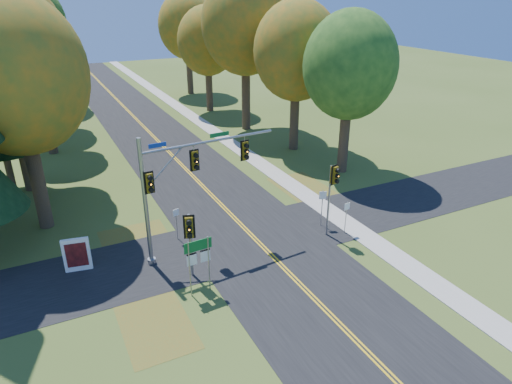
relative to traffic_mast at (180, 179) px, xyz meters
name	(u,v)px	position (x,y,z in m)	size (l,w,h in m)	color
ground	(269,253)	(4.34, -2.10, -4.67)	(160.00, 160.00, 0.00)	#3F541D
road_main	(269,253)	(4.34, -2.10, -4.66)	(8.00, 160.00, 0.02)	black
road_cross	(254,238)	(4.34, -0.10, -4.66)	(60.00, 6.00, 0.02)	black
centerline_left	(268,253)	(4.24, -2.10, -4.64)	(0.10, 160.00, 0.01)	gold
centerline_right	(271,252)	(4.44, -2.10, -4.64)	(0.10, 160.00, 0.01)	gold
sidewalk_east	(355,229)	(10.54, -2.10, -4.64)	(1.60, 160.00, 0.06)	#9E998E
leaf_patch_w_near	(140,247)	(-2.16, 1.90, -4.66)	(4.00, 6.00, 0.00)	brown
leaf_patch_e	(312,193)	(11.14, 3.90, -4.66)	(3.50, 8.00, 0.00)	brown
leaf_patch_w_far	(155,324)	(-3.16, -5.10, -4.66)	(3.00, 5.00, 0.00)	brown
tree_w_a	(17,76)	(-6.78, 7.28, 4.82)	(8.00, 8.00, 14.15)	#38281C
tree_e_a	(350,66)	(15.91, 6.67, 3.86)	(7.20, 7.20, 12.73)	#38281C
tree_w_b	(2,47)	(-7.38, 14.18, 5.70)	(8.60, 8.60, 15.38)	#38281C
tree_e_b	(297,51)	(15.31, 13.47, 4.23)	(7.60, 7.60, 13.33)	#38281C
tree_w_c	(38,65)	(-5.19, 22.36, 3.28)	(6.80, 6.80, 11.91)	#38281C
tree_e_c	(246,24)	(14.23, 21.59, 5.99)	(8.80, 8.80, 15.79)	#38281C
tree_w_d	(23,34)	(-5.78, 31.08, 5.11)	(8.20, 8.20, 14.56)	#38281C
tree_e_d	(208,41)	(13.61, 30.77, 3.57)	(7.00, 7.00, 12.32)	#38281C
tree_w_e	(31,24)	(-4.58, 41.98, 5.41)	(8.40, 8.40, 14.97)	#38281C
tree_e_e	(187,26)	(14.82, 41.47, 4.52)	(7.80, 7.80, 13.74)	#38281C
traffic_mast	(180,179)	(0.00, 0.00, 0.00)	(7.98, 1.19, 7.26)	gray
east_signal_pole	(333,183)	(8.61, -1.98, -1.12)	(0.52, 0.63, 4.68)	gray
ped_signal_pole	(190,232)	(-0.40, -2.42, -1.90)	(0.57, 0.68, 3.72)	gray
route_sign_cluster	(199,255)	(-0.46, -3.80, -2.52)	(1.42, 0.16, 3.05)	gray
info_kiosk	(77,255)	(-5.66, 0.97, -3.70)	(1.41, 0.44, 1.94)	white
reg_sign_e_north	(322,202)	(8.93, -0.62, -2.97)	(0.46, 0.18, 2.48)	gray
reg_sign_e_south	(346,212)	(9.69, -2.11, -3.21)	(0.41, 0.08, 2.14)	gray
reg_sign_w	(176,218)	(0.15, 1.82, -3.23)	(0.39, 0.13, 2.09)	gray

